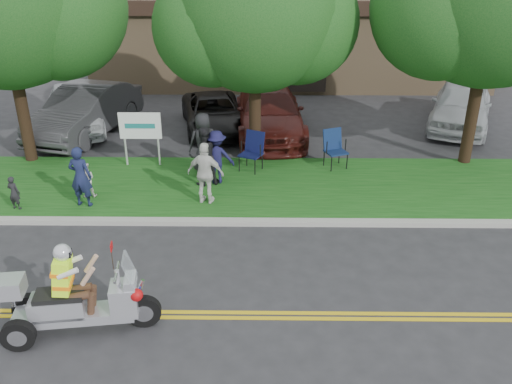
{
  "coord_description": "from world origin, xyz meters",
  "views": [
    {
      "loc": [
        0.73,
        -8.67,
        6.46
      ],
      "look_at": [
        0.6,
        2.0,
        1.38
      ],
      "focal_mm": 38.0,
      "sensor_mm": 36.0,
      "label": 1
    }
  ],
  "objects_px": {
    "spectator_adult_left": "(80,177)",
    "parked_car_mid": "(214,113)",
    "spectator_adult_mid": "(204,156)",
    "parked_car_right": "(269,112)",
    "lawn_chair_b": "(334,146)",
    "trike_scooter": "(73,302)",
    "parked_car_left": "(86,111)",
    "spectator_adult_right": "(206,173)",
    "parked_car_far_right": "(461,105)",
    "parked_car_far_left": "(74,107)",
    "lawn_chair_a": "(253,148)"
  },
  "relations": [
    {
      "from": "parked_car_far_left",
      "to": "parked_car_left",
      "type": "distance_m",
      "value": 0.84
    },
    {
      "from": "trike_scooter",
      "to": "spectator_adult_mid",
      "type": "bearing_deg",
      "value": 66.84
    },
    {
      "from": "spectator_adult_left",
      "to": "spectator_adult_mid",
      "type": "distance_m",
      "value": 3.29
    },
    {
      "from": "trike_scooter",
      "to": "parked_car_far_right",
      "type": "relative_size",
      "value": 0.55
    },
    {
      "from": "parked_car_left",
      "to": "parked_car_mid",
      "type": "height_order",
      "value": "parked_car_left"
    },
    {
      "from": "spectator_adult_right",
      "to": "parked_car_right",
      "type": "height_order",
      "value": "spectator_adult_right"
    },
    {
      "from": "parked_car_left",
      "to": "spectator_adult_left",
      "type": "bearing_deg",
      "value": -59.39
    },
    {
      "from": "spectator_adult_right",
      "to": "parked_car_far_left",
      "type": "xyz_separation_m",
      "value": [
        -5.37,
        6.19,
        -0.11
      ]
    },
    {
      "from": "parked_car_far_left",
      "to": "spectator_adult_mid",
      "type": "bearing_deg",
      "value": -62.75
    },
    {
      "from": "spectator_adult_left",
      "to": "parked_car_mid",
      "type": "bearing_deg",
      "value": -106.54
    },
    {
      "from": "spectator_adult_right",
      "to": "parked_car_left",
      "type": "relative_size",
      "value": 0.31
    },
    {
      "from": "lawn_chair_b",
      "to": "parked_car_right",
      "type": "distance_m",
      "value": 3.69
    },
    {
      "from": "lawn_chair_b",
      "to": "parked_car_left",
      "type": "xyz_separation_m",
      "value": [
        -8.38,
        3.06,
        0.12
      ]
    },
    {
      "from": "trike_scooter",
      "to": "lawn_chair_a",
      "type": "distance_m",
      "value": 7.9
    },
    {
      "from": "spectator_adult_right",
      "to": "parked_car_far_right",
      "type": "bearing_deg",
      "value": -130.31
    },
    {
      "from": "lawn_chair_b",
      "to": "parked_car_mid",
      "type": "relative_size",
      "value": 0.25
    },
    {
      "from": "lawn_chair_b",
      "to": "parked_car_far_left",
      "type": "height_order",
      "value": "parked_car_far_left"
    },
    {
      "from": "parked_car_far_left",
      "to": "parked_car_right",
      "type": "bearing_deg",
      "value": -22.73
    },
    {
      "from": "spectator_adult_left",
      "to": "parked_car_far_left",
      "type": "distance_m",
      "value": 6.76
    },
    {
      "from": "lawn_chair_a",
      "to": "parked_car_right",
      "type": "distance_m",
      "value": 3.45
    },
    {
      "from": "parked_car_far_left",
      "to": "parked_car_far_right",
      "type": "distance_m",
      "value": 14.1
    },
    {
      "from": "trike_scooter",
      "to": "parked_car_right",
      "type": "height_order",
      "value": "trike_scooter"
    },
    {
      "from": "trike_scooter",
      "to": "parked_car_far_right",
      "type": "bearing_deg",
      "value": 39.8
    },
    {
      "from": "parked_car_mid",
      "to": "lawn_chair_a",
      "type": "bearing_deg",
      "value": -80.49
    },
    {
      "from": "lawn_chair_a",
      "to": "parked_car_mid",
      "type": "relative_size",
      "value": 0.25
    },
    {
      "from": "spectator_adult_mid",
      "to": "spectator_adult_right",
      "type": "relative_size",
      "value": 1.02
    },
    {
      "from": "spectator_adult_mid",
      "to": "trike_scooter",
      "type": "bearing_deg",
      "value": 55.36
    },
    {
      "from": "lawn_chair_b",
      "to": "parked_car_right",
      "type": "bearing_deg",
      "value": 99.59
    },
    {
      "from": "parked_car_mid",
      "to": "parked_car_far_right",
      "type": "height_order",
      "value": "parked_car_far_right"
    },
    {
      "from": "spectator_adult_left",
      "to": "parked_car_mid",
      "type": "distance_m",
      "value": 6.98
    },
    {
      "from": "parked_car_mid",
      "to": "parked_car_right",
      "type": "bearing_deg",
      "value": -24.5
    },
    {
      "from": "trike_scooter",
      "to": "parked_car_left",
      "type": "relative_size",
      "value": 0.53
    },
    {
      "from": "spectator_adult_mid",
      "to": "parked_car_far_left",
      "type": "distance_m",
      "value": 7.24
    },
    {
      "from": "parked_car_left",
      "to": "parked_car_right",
      "type": "xyz_separation_m",
      "value": [
        6.47,
        0.1,
        -0.05
      ]
    },
    {
      "from": "parked_car_right",
      "to": "lawn_chair_b",
      "type": "bearing_deg",
      "value": -62.25
    },
    {
      "from": "trike_scooter",
      "to": "parked_car_mid",
      "type": "bearing_deg",
      "value": 74.24
    },
    {
      "from": "trike_scooter",
      "to": "spectator_adult_mid",
      "type": "height_order",
      "value": "trike_scooter"
    },
    {
      "from": "parked_car_left",
      "to": "parked_car_far_left",
      "type": "bearing_deg",
      "value": 150.38
    },
    {
      "from": "parked_car_mid",
      "to": "parked_car_left",
      "type": "bearing_deg",
      "value": 175.78
    },
    {
      "from": "spectator_adult_right",
      "to": "lawn_chair_b",
      "type": "bearing_deg",
      "value": -132.27
    },
    {
      "from": "lawn_chair_b",
      "to": "parked_car_far_left",
      "type": "relative_size",
      "value": 0.24
    },
    {
      "from": "parked_car_far_right",
      "to": "parked_car_right",
      "type": "bearing_deg",
      "value": -150.79
    },
    {
      "from": "lawn_chair_b",
      "to": "spectator_adult_right",
      "type": "distance_m",
      "value": 4.41
    },
    {
      "from": "trike_scooter",
      "to": "spectator_adult_mid",
      "type": "distance_m",
      "value": 6.41
    },
    {
      "from": "lawn_chair_a",
      "to": "parked_car_right",
      "type": "bearing_deg",
      "value": 107.7
    },
    {
      "from": "spectator_adult_right",
      "to": "parked_car_right",
      "type": "bearing_deg",
      "value": -94.01
    },
    {
      "from": "lawn_chair_b",
      "to": "parked_car_far_right",
      "type": "relative_size",
      "value": 0.23
    },
    {
      "from": "lawn_chair_b",
      "to": "parked_car_mid",
      "type": "xyz_separation_m",
      "value": [
        -3.92,
        3.62,
        -0.12
      ]
    },
    {
      "from": "parked_car_far_left",
      "to": "spectator_adult_right",
      "type": "bearing_deg",
      "value": -67.76
    },
    {
      "from": "lawn_chair_a",
      "to": "parked_car_far_right",
      "type": "distance_m",
      "value": 8.7
    }
  ]
}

